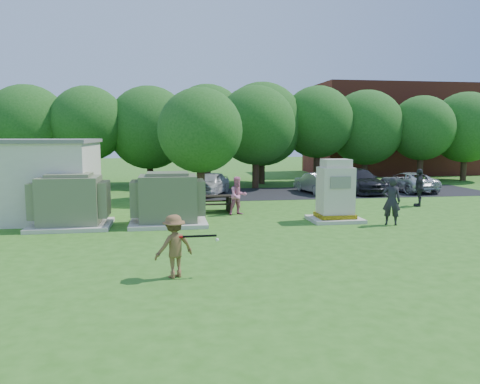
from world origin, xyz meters
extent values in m
plane|color=#2D6619|center=(0.00, 0.00, 0.00)|extent=(120.00, 120.00, 0.00)
cube|color=maroon|center=(18.00, 27.00, 4.00)|extent=(15.00, 8.00, 8.00)
cube|color=#232326|center=(7.00, 13.50, 0.01)|extent=(20.00, 6.00, 0.01)
cube|color=beige|center=(-6.50, 4.50, 0.07)|extent=(3.00, 2.40, 0.15)
cube|color=#697050|center=(-6.50, 4.50, 1.05)|extent=(2.20, 1.80, 1.80)
cube|color=#697050|center=(-6.50, 4.50, 2.01)|extent=(1.60, 1.30, 0.12)
cube|color=#697050|center=(-7.77, 4.50, 1.07)|extent=(0.32, 1.50, 1.35)
cube|color=#697050|center=(-5.23, 4.50, 1.07)|extent=(0.32, 1.50, 1.35)
cube|color=beige|center=(-2.80, 4.50, 0.07)|extent=(3.00, 2.40, 0.15)
cube|color=#5C6546|center=(-2.80, 4.50, 1.05)|extent=(2.20, 1.80, 1.80)
cube|color=#5C6546|center=(-2.80, 4.50, 2.01)|extent=(1.60, 1.30, 0.12)
cube|color=#5C6546|center=(-4.07, 4.50, 1.07)|extent=(0.32, 1.50, 1.35)
cube|color=#5C6546|center=(-1.53, 4.50, 1.07)|extent=(0.32, 1.50, 1.35)
cube|color=beige|center=(3.99, 4.18, 0.07)|extent=(2.09, 1.71, 0.14)
cube|color=yellow|center=(3.99, 4.18, 0.23)|extent=(1.47, 1.19, 0.17)
cube|color=beige|center=(3.99, 4.18, 1.27)|extent=(1.33, 1.05, 1.90)
cube|color=beige|center=(3.99, 4.18, 2.38)|extent=(1.09, 0.86, 0.33)
cube|color=gray|center=(3.99, 3.63, 1.65)|extent=(0.86, 0.04, 0.48)
cube|color=black|center=(-0.81, 7.20, 0.73)|extent=(1.78, 0.69, 0.06)
cube|color=black|center=(-0.81, 7.75, 0.43)|extent=(1.78, 0.25, 0.05)
cube|color=black|center=(-0.81, 6.66, 0.43)|extent=(1.78, 0.25, 0.05)
cube|color=black|center=(-1.58, 7.20, 0.37)|extent=(0.08, 1.33, 0.73)
cube|color=black|center=(-0.04, 7.20, 0.37)|extent=(0.08, 1.33, 0.73)
imported|color=brown|center=(-2.68, -2.56, 0.79)|extent=(1.17, 0.97, 1.58)
imported|color=black|center=(5.87, 3.01, 0.95)|extent=(0.82, 0.70, 1.90)
imported|color=pink|center=(0.27, 6.30, 0.85)|extent=(0.97, 0.85, 1.70)
imported|color=#26252B|center=(9.54, 7.39, 0.94)|extent=(0.97, 1.17, 1.88)
imported|color=silver|center=(-0.33, 13.49, 0.67)|extent=(3.01, 4.26, 1.35)
imported|color=#A4A3A8|center=(6.15, 13.25, 0.64)|extent=(1.88, 4.01, 1.27)
imported|color=black|center=(8.81, 13.23, 0.73)|extent=(2.26, 5.09, 1.45)
imported|color=silver|center=(12.11, 13.19, 0.61)|extent=(2.32, 4.50, 1.21)
cylinder|color=black|center=(-2.05, -2.61, 1.03)|extent=(0.85, 0.07, 0.06)
cylinder|color=maroon|center=(-2.58, -2.66, 1.03)|extent=(0.22, 0.07, 0.06)
sphere|color=white|center=(-1.61, -2.59, 0.92)|extent=(0.09, 0.09, 0.09)
cylinder|color=#47301E|center=(-12.00, 19.40, 1.20)|extent=(0.44, 0.44, 2.40)
sphere|color=#235B1C|center=(-12.00, 19.40, 4.08)|extent=(5.60, 5.60, 5.60)
cylinder|color=#47301E|center=(-8.00, 18.80, 1.40)|extent=(0.44, 0.44, 2.80)
sphere|color=#235B1C|center=(-8.00, 18.80, 4.30)|extent=(5.00, 5.00, 5.00)
cylinder|color=#47301E|center=(-4.00, 19.60, 1.15)|extent=(0.44, 0.44, 2.30)
sphere|color=#235B1C|center=(-4.00, 19.60, 4.04)|extent=(5.80, 5.80, 5.80)
cylinder|color=#47301E|center=(0.00, 18.70, 1.35)|extent=(0.44, 0.44, 2.70)
sphere|color=#235B1C|center=(0.00, 18.70, 4.32)|extent=(5.40, 5.40, 5.40)
cylinder|color=#47301E|center=(4.00, 19.30, 1.25)|extent=(0.44, 0.44, 2.50)
sphere|color=#235B1C|center=(4.00, 19.30, 4.30)|extent=(6.00, 6.00, 6.00)
cylinder|color=#47301E|center=(8.00, 18.90, 1.45)|extent=(0.44, 0.44, 2.90)
sphere|color=#235B1C|center=(8.00, 18.90, 4.46)|extent=(5.20, 5.20, 5.20)
cylinder|color=#47301E|center=(12.00, 19.50, 1.20)|extent=(0.44, 0.44, 2.40)
sphere|color=#235B1C|center=(12.00, 19.50, 4.08)|extent=(5.60, 5.60, 5.60)
cylinder|color=#47301E|center=(16.00, 18.60, 1.30)|extent=(0.44, 0.44, 2.60)
sphere|color=#235B1C|center=(16.00, 18.60, 4.04)|extent=(4.80, 4.80, 4.80)
cylinder|color=#47301E|center=(20.00, 19.20, 1.25)|extent=(0.44, 0.44, 2.50)
sphere|color=#235B1C|center=(20.00, 19.20, 4.12)|extent=(5.40, 5.40, 5.40)
cylinder|color=#47301E|center=(-1.00, 11.50, 1.20)|extent=(0.44, 0.44, 2.40)
sphere|color=#235B1C|center=(-1.00, 11.50, 3.78)|extent=(4.60, 4.60, 4.60)
cylinder|color=#47301E|center=(3.00, 16.50, 1.30)|extent=(0.44, 0.44, 2.60)
sphere|color=#235B1C|center=(3.00, 16.50, 4.16)|extent=(5.20, 5.20, 5.20)
camera|label=1|loc=(-2.82, -13.99, 3.52)|focal=35.00mm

